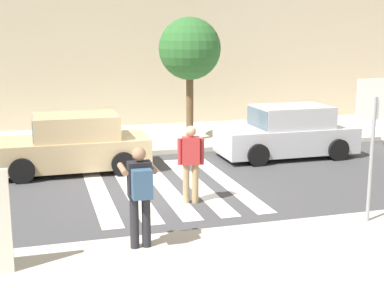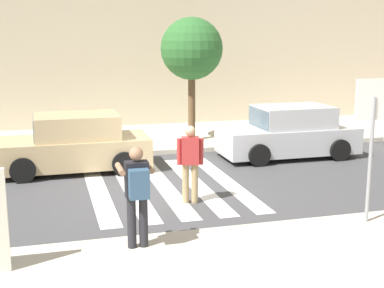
% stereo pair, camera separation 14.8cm
% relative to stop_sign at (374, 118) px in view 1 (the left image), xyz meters
% --- Properties ---
extents(ground_plane, '(120.00, 120.00, 0.00)m').
position_rel_stop_sign_xyz_m(ground_plane, '(-3.10, 3.65, -2.13)').
color(ground_plane, '#424244').
extents(sidewalk_far, '(60.00, 4.80, 0.14)m').
position_rel_stop_sign_xyz_m(sidewalk_far, '(-3.10, 9.65, -2.06)').
color(sidewalk_far, beige).
rests_on(sidewalk_far, ground).
extents(building_facade_far, '(56.00, 4.00, 6.04)m').
position_rel_stop_sign_xyz_m(building_facade_far, '(-3.10, 14.05, 0.89)').
color(building_facade_far, beige).
rests_on(building_facade_far, ground).
extents(crosswalk_stripe_0, '(0.44, 5.20, 0.01)m').
position_rel_stop_sign_xyz_m(crosswalk_stripe_0, '(-4.70, 3.85, -2.12)').
color(crosswalk_stripe_0, silver).
rests_on(crosswalk_stripe_0, ground).
extents(crosswalk_stripe_1, '(0.44, 5.20, 0.01)m').
position_rel_stop_sign_xyz_m(crosswalk_stripe_1, '(-3.90, 3.85, -2.12)').
color(crosswalk_stripe_1, silver).
rests_on(crosswalk_stripe_1, ground).
extents(crosswalk_stripe_2, '(0.44, 5.20, 0.01)m').
position_rel_stop_sign_xyz_m(crosswalk_stripe_2, '(-3.10, 3.85, -2.12)').
color(crosswalk_stripe_2, silver).
rests_on(crosswalk_stripe_2, ground).
extents(crosswalk_stripe_3, '(0.44, 5.20, 0.01)m').
position_rel_stop_sign_xyz_m(crosswalk_stripe_3, '(-2.30, 3.85, -2.12)').
color(crosswalk_stripe_3, silver).
rests_on(crosswalk_stripe_3, ground).
extents(crosswalk_stripe_4, '(0.44, 5.20, 0.01)m').
position_rel_stop_sign_xyz_m(crosswalk_stripe_4, '(-1.50, 3.85, -2.12)').
color(crosswalk_stripe_4, silver).
rests_on(crosswalk_stripe_4, ground).
extents(stop_sign, '(0.76, 0.08, 2.72)m').
position_rel_stop_sign_xyz_m(stop_sign, '(0.00, 0.00, 0.00)').
color(stop_sign, gray).
rests_on(stop_sign, sidewalk_near).
extents(photographer_with_backpack, '(0.58, 0.84, 1.72)m').
position_rel_stop_sign_xyz_m(photographer_with_backpack, '(-4.43, -0.11, -0.96)').
color(photographer_with_backpack, '#232328').
rests_on(photographer_with_backpack, sidewalk_near).
extents(pedestrian_crossing, '(0.57, 0.32, 1.72)m').
position_rel_stop_sign_xyz_m(pedestrian_crossing, '(-2.83, 2.41, -1.15)').
color(pedestrian_crossing, tan).
rests_on(pedestrian_crossing, ground).
extents(parked_car_tan, '(4.10, 1.92, 1.55)m').
position_rel_stop_sign_xyz_m(parked_car_tan, '(-5.13, 5.95, -1.40)').
color(parked_car_tan, tan).
rests_on(parked_car_tan, ground).
extents(parked_car_silver, '(4.10, 1.92, 1.55)m').
position_rel_stop_sign_xyz_m(parked_car_silver, '(1.22, 5.95, -1.40)').
color(parked_car_silver, '#B7BABF').
rests_on(parked_car_silver, ground).
extents(street_tree_center, '(2.03, 2.03, 4.06)m').
position_rel_stop_sign_xyz_m(street_tree_center, '(-1.11, 8.52, 1.03)').
color(street_tree_center, brown).
rests_on(street_tree_center, sidewalk_far).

